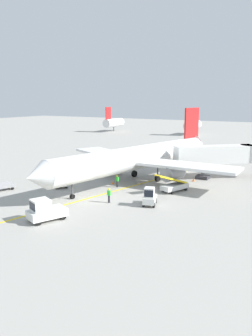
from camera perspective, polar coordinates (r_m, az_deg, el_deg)
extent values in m
plane|color=#9E9B93|center=(39.93, -7.18, -5.26)|extent=(300.00, 300.00, 0.00)
cube|color=yellow|center=(43.19, -1.82, -3.87)|extent=(17.76, 78.14, 0.01)
cylinder|color=white|center=(47.26, 1.83, 1.76)|extent=(9.77, 30.00, 3.30)
cone|color=white|center=(36.83, -14.96, -1.45)|extent=(3.68, 3.05, 3.23)
cone|color=white|center=(60.41, 12.12, 4.04)|extent=(3.67, 3.42, 3.14)
cube|color=white|center=(44.12, 10.48, 0.34)|extent=(13.05, 4.54, 0.36)
cylinder|color=gray|center=(44.39, 7.95, -0.83)|extent=(2.55, 3.54, 1.90)
cube|color=white|center=(53.49, -3.18, 2.46)|extent=(13.65, 9.41, 0.36)
cylinder|color=gray|center=(51.82, -2.70, 1.05)|extent=(2.55, 3.54, 1.90)
cube|color=red|center=(58.01, 11.05, 7.40)|extent=(1.15, 3.96, 5.20)
cube|color=white|center=(56.52, 13.27, 3.48)|extent=(5.36, 2.61, 0.24)
cube|color=white|center=(59.67, 8.26, 4.08)|extent=(5.64, 3.89, 0.24)
cylinder|color=#4C4C51|center=(39.89, -9.11, -3.01)|extent=(0.20, 0.20, 3.12)
cylinder|color=black|center=(40.22, -9.05, -4.77)|extent=(0.46, 0.62, 0.56)
cylinder|color=#4C4C51|center=(47.78, 5.38, -0.49)|extent=(0.20, 0.20, 3.12)
cylinder|color=black|center=(48.01, 5.36, -1.75)|extent=(0.55, 1.01, 0.96)
cylinder|color=#4C4C51|center=(50.51, 1.42, 0.22)|extent=(0.20, 0.20, 3.12)
cylinder|color=black|center=(50.74, 1.42, -0.98)|extent=(0.55, 1.01, 0.96)
cube|color=black|center=(37.83, -12.43, -0.44)|extent=(2.96, 1.59, 0.60)
cube|color=silver|center=(50.93, 14.85, 2.26)|extent=(10.83, 9.74, 2.50)
cylinder|color=silver|center=(53.57, 20.39, 2.36)|extent=(3.20, 3.20, 2.50)
cylinder|color=#59595B|center=(50.64, 12.86, -0.49)|extent=(0.56, 0.56, 2.35)
cube|color=#333338|center=(50.84, 12.81, -1.51)|extent=(1.80, 1.40, 0.50)
cube|color=silver|center=(33.68, -13.19, -7.44)|extent=(3.14, 4.05, 0.80)
cube|color=silver|center=(33.16, -14.26, -6.07)|extent=(2.03, 2.08, 1.10)
cube|color=black|center=(32.88, -15.51, -6.29)|extent=(1.35, 0.62, 0.77)
cylinder|color=black|center=(32.66, -14.61, -8.87)|extent=(0.43, 0.64, 0.60)
cylinder|color=black|center=(34.07, -15.67, -8.06)|extent=(0.43, 0.64, 0.60)
cylinder|color=black|center=(33.62, -10.61, -8.09)|extent=(0.43, 0.64, 0.60)
cylinder|color=black|center=(35.00, -11.81, -7.34)|extent=(0.43, 0.64, 0.60)
cube|color=silver|center=(37.47, 4.04, -5.29)|extent=(1.99, 2.69, 0.70)
cube|color=silver|center=(36.82, 3.97, -4.13)|extent=(1.33, 1.35, 1.10)
cube|color=black|center=(36.33, 3.86, -4.35)|extent=(0.95, 0.38, 0.77)
cylinder|color=black|center=(36.71, 4.72, -6.23)|extent=(0.40, 0.64, 0.60)
cylinder|color=black|center=(36.86, 3.00, -6.13)|extent=(0.40, 0.64, 0.60)
cylinder|color=black|center=(38.31, 5.03, -5.47)|extent=(0.40, 0.64, 0.60)
cylinder|color=black|center=(38.44, 3.39, -5.38)|extent=(0.40, 0.64, 0.60)
cube|color=silver|center=(43.28, 8.21, -3.13)|extent=(2.78, 4.09, 0.60)
cylinder|color=black|center=(42.01, 7.58, -3.99)|extent=(0.42, 0.64, 0.60)
cylinder|color=black|center=(42.86, 6.36, -3.65)|extent=(0.42, 0.64, 0.60)
cylinder|color=black|center=(43.90, 10.00, -3.39)|extent=(0.42, 0.64, 0.60)
cylinder|color=black|center=(44.72, 8.78, -3.07)|extent=(0.42, 0.64, 0.60)
cube|color=black|center=(42.63, 7.69, -2.03)|extent=(2.65, 4.98, 1.76)
cube|color=yellow|center=(42.30, 8.14, -1.98)|extent=(1.90, 4.71, 1.84)
cube|color=yellow|center=(42.90, 7.27, -1.76)|extent=(1.90, 4.71, 1.84)
cube|color=silver|center=(46.26, -11.15, -2.28)|extent=(3.90, 3.56, 0.60)
cylinder|color=black|center=(47.51, -12.17, -2.33)|extent=(0.60, 0.55, 0.60)
cylinder|color=black|center=(47.70, -10.65, -2.21)|extent=(0.60, 0.55, 0.60)
cylinder|color=black|center=(44.96, -11.65, -3.10)|extent=(0.60, 0.55, 0.60)
cylinder|color=black|center=(45.16, -10.05, -2.97)|extent=(0.60, 0.55, 0.60)
cube|color=black|center=(46.62, -11.32, -0.98)|extent=(4.45, 3.85, 1.76)
cube|color=yellow|center=(46.53, -11.87, -0.87)|extent=(3.95, 3.22, 1.84)
cube|color=yellow|center=(46.67, -10.78, -0.79)|extent=(3.95, 3.22, 1.84)
cube|color=#A5A5A8|center=(46.16, -20.14, -3.01)|extent=(2.37, 3.14, 0.16)
cube|color=gray|center=(45.41, -19.84, -2.90)|extent=(1.02, 2.65, 0.50)
cube|color=gray|center=(46.79, -20.47, -2.53)|extent=(1.02, 2.65, 0.50)
cylinder|color=black|center=(46.02, -18.63, -3.29)|extent=(0.24, 0.38, 0.36)
cylinder|color=black|center=(47.11, -19.17, -2.99)|extent=(0.24, 0.38, 0.36)
cylinder|color=#26262D|center=(44.82, -1.49, -2.74)|extent=(0.24, 0.24, 0.85)
cube|color=green|center=(44.65, -1.50, -1.86)|extent=(0.36, 0.22, 0.56)
sphere|color=tan|center=(44.57, -1.50, -1.37)|extent=(0.20, 0.20, 0.20)
sphere|color=yellow|center=(44.55, -1.50, -1.30)|extent=(0.24, 0.24, 0.24)
cylinder|color=#26262D|center=(38.28, -2.89, -5.26)|extent=(0.24, 0.24, 0.85)
cube|color=green|center=(38.08, -2.90, -4.24)|extent=(0.36, 0.22, 0.56)
sphere|color=beige|center=(37.98, -2.91, -3.68)|extent=(0.20, 0.20, 0.20)
sphere|color=yellow|center=(37.96, -2.91, -3.59)|extent=(0.24, 0.24, 0.24)
cone|color=orange|center=(49.00, 11.34, -1.97)|extent=(0.36, 0.36, 0.44)
cone|color=orange|center=(51.67, -13.74, -1.38)|extent=(0.36, 0.36, 0.44)
cone|color=orange|center=(46.59, -2.20, -2.45)|extent=(0.36, 0.36, 0.44)
cylinder|color=silver|center=(123.18, -2.09, 7.64)|extent=(3.00, 10.00, 3.00)
cylinder|color=#3F3F3F|center=(123.36, -2.08, 6.58)|extent=(0.30, 0.30, 1.60)
cube|color=red|center=(120.05, -3.00, 9.21)|extent=(0.24, 3.20, 4.40)
cylinder|color=silver|center=(114.01, 11.19, 7.12)|extent=(3.00, 10.00, 3.00)
cylinder|color=#3F3F3F|center=(114.21, 11.15, 5.97)|extent=(0.30, 0.30, 1.60)
cube|color=navy|center=(110.51, 10.66, 8.83)|extent=(0.24, 3.20, 4.40)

